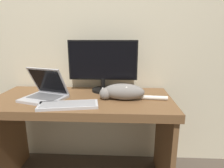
# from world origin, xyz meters

# --- Properties ---
(wall_back) EXTENTS (6.40, 0.06, 2.60)m
(wall_back) POSITION_xyz_m (0.00, 0.68, 1.30)
(wall_back) COLOR beige
(wall_back) RESTS_ON ground_plane
(desk) EXTENTS (1.41, 0.62, 0.76)m
(desk) POSITION_xyz_m (0.00, 0.31, 0.59)
(desk) COLOR brown
(desk) RESTS_ON ground_plane
(monitor) EXTENTS (0.59, 0.20, 0.44)m
(monitor) POSITION_xyz_m (0.15, 0.50, 0.99)
(monitor) COLOR black
(monitor) RESTS_ON desk
(laptop) EXTENTS (0.36, 0.33, 0.24)m
(laptop) POSITION_xyz_m (-0.28, 0.26, 0.81)
(laptop) COLOR #B7B7BC
(laptop) RESTS_ON desk
(external_keyboard) EXTENTS (0.42, 0.21, 0.02)m
(external_keyboard) POSITION_xyz_m (-0.06, 0.11, 0.77)
(external_keyboard) COLOR #BCBCC1
(external_keyboard) RESTS_ON desk
(cat) EXTENTS (0.52, 0.16, 0.12)m
(cat) POSITION_xyz_m (0.32, 0.28, 0.82)
(cat) COLOR gray
(cat) RESTS_ON desk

